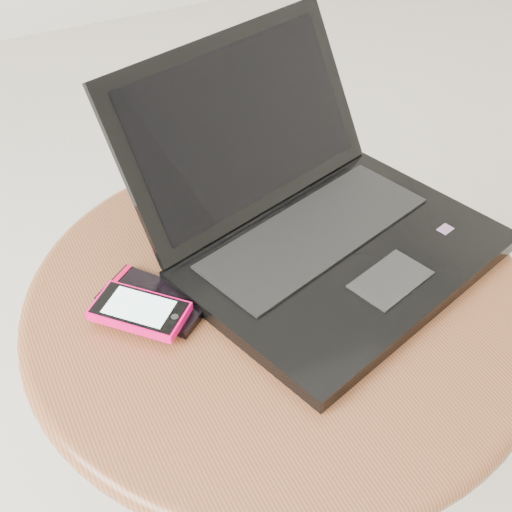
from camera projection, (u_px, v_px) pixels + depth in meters
name	position (u px, v px, depth m)	size (l,w,h in m)	color
table	(278.00, 347.00, 0.91)	(0.63, 0.63, 0.50)	#572719
laptop	(315.00, 218.00, 0.88)	(0.48, 0.48, 0.23)	black
phone_black	(154.00, 300.00, 0.82)	(0.13, 0.14, 0.01)	black
phone_pink	(140.00, 311.00, 0.79)	(0.12, 0.12, 0.01)	#F2065C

